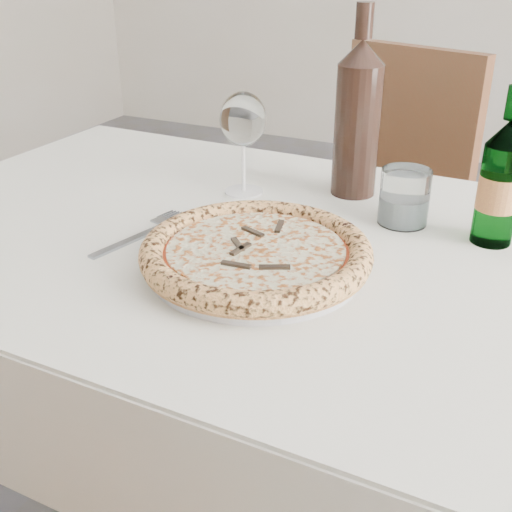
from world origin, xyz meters
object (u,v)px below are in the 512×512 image
(dining_table, at_px, (284,296))
(wine_bottle, at_px, (358,117))
(chair_far, at_px, (383,209))
(pizza, at_px, (256,252))
(tumbler, at_px, (404,200))
(plate, at_px, (256,263))
(wine_glass, at_px, (243,122))
(beer_bottle, at_px, (500,183))

(dining_table, xyz_separation_m, wine_bottle, (0.03, 0.24, 0.23))
(chair_far, xyz_separation_m, pizza, (0.03, -0.84, 0.25))
(pizza, relative_size, tumbler, 3.60)
(plate, bearing_deg, tumbler, 60.25)
(wine_glass, height_order, wine_bottle, wine_bottle)
(dining_table, height_order, chair_far, chair_far)
(dining_table, xyz_separation_m, pizza, (-0.00, -0.10, 0.12))
(tumbler, xyz_separation_m, beer_bottle, (0.14, -0.01, 0.06))
(wine_glass, bearing_deg, dining_table, -46.52)
(pizza, bearing_deg, chair_far, 92.35)
(pizza, height_order, wine_glass, wine_glass)
(wine_glass, bearing_deg, beer_bottle, -3.08)
(pizza, distance_m, wine_bottle, 0.36)
(pizza, xyz_separation_m, wine_bottle, (0.03, 0.34, 0.11))
(wine_glass, relative_size, tumbler, 2.03)
(plate, xyz_separation_m, wine_bottle, (0.03, 0.34, 0.13))
(dining_table, relative_size, wine_glass, 7.63)
(tumbler, xyz_separation_m, wine_bottle, (-0.11, 0.09, 0.10))
(pizza, relative_size, wine_bottle, 0.99)
(plate, xyz_separation_m, pizza, (-0.00, -0.00, 0.02))
(dining_table, bearing_deg, beer_bottle, 25.62)
(pizza, relative_size, beer_bottle, 1.37)
(tumbler, bearing_deg, wine_glass, 178.07)
(beer_bottle, xyz_separation_m, wine_bottle, (-0.25, 0.11, 0.04))
(dining_table, height_order, plate, plate)
(plate, relative_size, tumbler, 3.33)
(wine_glass, distance_m, tumbler, 0.30)
(tumbler, bearing_deg, chair_far, 106.58)
(dining_table, distance_m, plate, 0.14)
(wine_glass, bearing_deg, tumbler, -1.93)
(chair_far, xyz_separation_m, wine_bottle, (0.06, -0.50, 0.36))
(pizza, distance_m, beer_bottle, 0.37)
(chair_far, height_order, beer_bottle, beer_bottle)
(wine_glass, relative_size, beer_bottle, 0.77)
(chair_far, bearing_deg, pizza, -87.65)
(wine_glass, bearing_deg, pizza, -59.94)
(wine_glass, height_order, tumbler, wine_glass)
(chair_far, bearing_deg, beer_bottle, -62.53)
(wine_bottle, bearing_deg, tumbler, -39.50)
(dining_table, height_order, tumbler, tumbler)
(wine_glass, bearing_deg, wine_bottle, 25.52)
(dining_table, distance_m, chair_far, 0.75)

